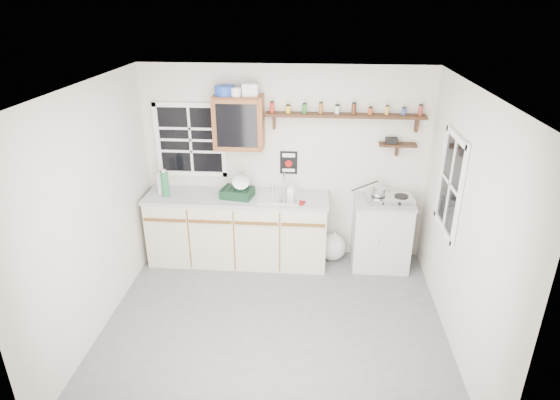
{
  "coord_description": "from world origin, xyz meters",
  "views": [
    {
      "loc": [
        0.38,
        -4.04,
        3.24
      ],
      "look_at": [
        0.02,
        0.55,
        1.21
      ],
      "focal_mm": 30.0,
      "sensor_mm": 36.0,
      "label": 1
    }
  ],
  "objects": [
    {
      "name": "right_cabinet",
      "position": [
        1.25,
        1.32,
        0.46
      ],
      "size": [
        0.73,
        0.57,
        0.91
      ],
      "color": "#BCBBB4",
      "rests_on": "floor"
    },
    {
      "name": "trash_bag",
      "position": [
        0.65,
        1.4,
        0.19
      ],
      "size": [
        0.39,
        0.35,
        0.44
      ],
      "color": "silver",
      "rests_on": "floor"
    },
    {
      "name": "main_cabinet",
      "position": [
        -0.58,
        1.3,
        0.46
      ],
      "size": [
        2.31,
        0.63,
        0.92
      ],
      "color": "#BCB69C",
      "rests_on": "floor"
    },
    {
      "name": "warning_sign",
      "position": [
        0.05,
        1.59,
        1.28
      ],
      "size": [
        0.22,
        0.02,
        0.3
      ],
      "color": "black",
      "rests_on": "wall_back"
    },
    {
      "name": "soap_bottle",
      "position": [
        0.1,
        1.36,
        1.01
      ],
      "size": [
        0.1,
        0.1,
        0.18
      ],
      "primitive_type": "imported",
      "rotation": [
        0.0,
        0.0,
        -0.29
      ],
      "color": "silver",
      "rests_on": "main_cabinet"
    },
    {
      "name": "window_back",
      "position": [
        -1.2,
        1.59,
        1.55
      ],
      "size": [
        0.93,
        0.03,
        0.98
      ],
      "color": "black",
      "rests_on": "wall_back"
    },
    {
      "name": "water_bottles",
      "position": [
        -1.5,
        1.26,
        1.07
      ],
      "size": [
        0.17,
        0.14,
        0.34
      ],
      "color": "silver",
      "rests_on": "main_cabinet"
    },
    {
      "name": "upper_cabinet",
      "position": [
        -0.55,
        1.44,
        1.82
      ],
      "size": [
        0.6,
        0.32,
        0.65
      ],
      "color": "#5A2D16",
      "rests_on": "wall_back"
    },
    {
      "name": "secondary_shelf",
      "position": [
        1.36,
        1.52,
        1.58
      ],
      "size": [
        0.45,
        0.16,
        0.24
      ],
      "color": "black",
      "rests_on": "wall_back"
    },
    {
      "name": "dish_rack",
      "position": [
        -0.55,
        1.27,
        1.01
      ],
      "size": [
        0.43,
        0.35,
        0.28
      ],
      "rotation": [
        0.0,
        0.0,
        -0.19
      ],
      "color": "black",
      "rests_on": "main_cabinet"
    },
    {
      "name": "rag",
      "position": [
        0.21,
        1.13,
        0.93
      ],
      "size": [
        0.16,
        0.15,
        0.02
      ],
      "primitive_type": "cube",
      "rotation": [
        0.0,
        0.0,
        -0.31
      ],
      "color": "maroon",
      "rests_on": "main_cabinet"
    },
    {
      "name": "room",
      "position": [
        0.0,
        0.0,
        1.25
      ],
      "size": [
        3.64,
        3.24,
        2.54
      ],
      "color": "#58585A",
      "rests_on": "ground"
    },
    {
      "name": "upper_cabinet_clutter",
      "position": [
        -0.59,
        1.44,
        2.21
      ],
      "size": [
        0.52,
        0.24,
        0.14
      ],
      "color": "#193EA8",
      "rests_on": "upper_cabinet"
    },
    {
      "name": "hotplate",
      "position": [
        1.31,
        1.31,
        0.95
      ],
      "size": [
        0.59,
        0.35,
        0.08
      ],
      "rotation": [
        0.0,
        0.0,
        0.09
      ],
      "color": "silver",
      "rests_on": "right_cabinet"
    },
    {
      "name": "saucepan",
      "position": [
        1.16,
        1.31,
        1.03
      ],
      "size": [
        0.41,
        0.18,
        0.17
      ],
      "rotation": [
        0.0,
        0.0,
        -0.04
      ],
      "color": "silver",
      "rests_on": "hotplate"
    },
    {
      "name": "window_right",
      "position": [
        1.79,
        0.55,
        1.45
      ],
      "size": [
        0.03,
        0.78,
        1.08
      ],
      "color": "black",
      "rests_on": "wall_back"
    },
    {
      "name": "spice_shelf",
      "position": [
        0.72,
        1.51,
        1.93
      ],
      "size": [
        1.91,
        0.18,
        0.35
      ],
      "color": "black",
      "rests_on": "wall_back"
    },
    {
      "name": "sink",
      "position": [
        -0.05,
        1.3,
        0.93
      ],
      "size": [
        0.52,
        0.44,
        0.29
      ],
      "color": "silver",
      "rests_on": "main_cabinet"
    }
  ]
}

